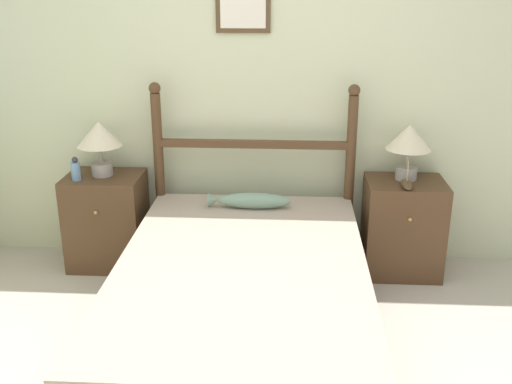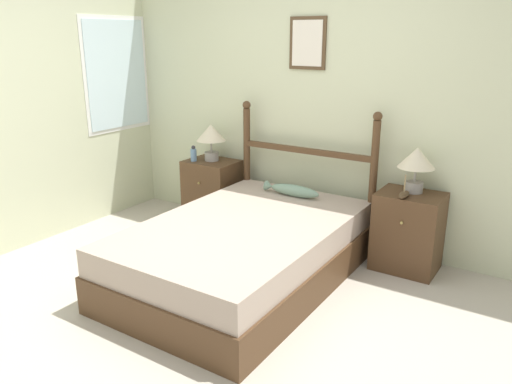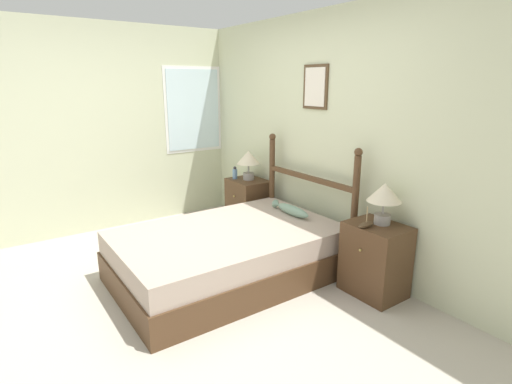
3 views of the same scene
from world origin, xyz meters
TOP-DOWN VIEW (x-y plane):
  - ground_plane at (0.00, 0.00)m, footprint 16.00×16.00m
  - wall_back at (-0.00, 1.73)m, footprint 6.40×0.08m
  - wall_left at (-2.13, 0.02)m, footprint 0.08×6.40m
  - bed at (-0.03, 0.56)m, footprint 1.36×2.10m
  - headboard at (-0.03, 1.58)m, footprint 1.38×0.08m
  - nightstand_left at (-1.04, 1.47)m, footprint 0.51×0.42m
  - nightstand_right at (0.98, 1.47)m, footprint 0.51×0.42m
  - table_lamp_left at (-1.04, 1.48)m, footprint 0.29×0.29m
  - table_lamp_right at (0.98, 1.52)m, footprint 0.29×0.29m
  - bottle at (-1.18, 1.37)m, footprint 0.06×0.06m
  - model_boat at (0.96, 1.34)m, footprint 0.07×0.18m
  - fish_pillow at (-0.04, 1.35)m, footprint 0.54×0.11m

SIDE VIEW (x-z plane):
  - ground_plane at x=0.00m, z-range 0.00..0.00m
  - bed at x=-0.03m, z-range 0.00..0.49m
  - nightstand_left at x=-1.04m, z-range 0.00..0.65m
  - nightstand_right at x=0.98m, z-range 0.00..0.65m
  - fish_pillow at x=-0.04m, z-range 0.49..0.59m
  - model_boat at x=0.96m, z-range 0.59..0.77m
  - headboard at x=-0.03m, z-range 0.06..1.33m
  - bottle at x=-1.18m, z-range 0.64..0.80m
  - table_lamp_left at x=-1.04m, z-range 0.73..1.10m
  - table_lamp_right at x=0.98m, z-range 0.73..1.10m
  - wall_back at x=0.00m, z-range 0.00..2.55m
  - wall_left at x=-2.13m, z-range 0.00..2.55m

